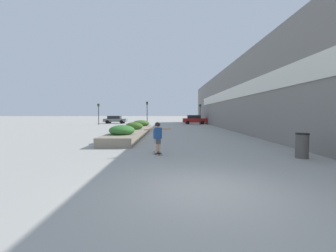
% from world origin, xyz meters
% --- Properties ---
extents(ground_plane, '(300.00, 300.00, 0.00)m').
position_xyz_m(ground_plane, '(0.00, 0.00, 0.00)').
color(ground_plane, '#A3A099').
extents(building_wall_right, '(0.67, 49.73, 7.23)m').
position_xyz_m(building_wall_right, '(6.21, 20.50, 3.62)').
color(building_wall_right, gray).
rests_on(building_wall_right, ground_plane).
extents(planter_box, '(2.02, 14.32, 1.14)m').
position_xyz_m(planter_box, '(-3.81, 13.70, 0.41)').
color(planter_box, gray).
rests_on(planter_box, ground_plane).
extents(skateboard, '(0.44, 0.63, 0.09)m').
position_xyz_m(skateboard, '(-1.34, 4.78, 0.07)').
color(skateboard, black).
rests_on(skateboard, ground_plane).
extents(skateboarder, '(1.20, 0.65, 1.40)m').
position_xyz_m(skateboarder, '(-1.34, 4.78, 0.93)').
color(skateboarder, tan).
rests_on(skateboarder, skateboard).
extents(trash_bin, '(0.54, 0.54, 1.05)m').
position_xyz_m(trash_bin, '(4.76, 3.93, 0.53)').
color(trash_bin, '#514C47').
rests_on(trash_bin, ground_plane).
extents(car_leftmost, '(4.13, 2.03, 1.57)m').
position_xyz_m(car_leftmost, '(3.75, 33.83, 0.81)').
color(car_leftmost, maroon).
rests_on(car_leftmost, ground_plane).
extents(car_center_left, '(4.21, 2.05, 1.42)m').
position_xyz_m(car_center_left, '(-10.75, 36.51, 0.75)').
color(car_center_left, slate).
rests_on(car_center_left, ground_plane).
extents(traffic_light_left, '(0.28, 0.30, 3.74)m').
position_xyz_m(traffic_light_left, '(-4.23, 30.74, 2.53)').
color(traffic_light_left, black).
rests_on(traffic_light_left, ground_plane).
extents(traffic_light_right, '(0.28, 0.30, 3.32)m').
position_xyz_m(traffic_light_right, '(4.30, 30.75, 2.28)').
color(traffic_light_right, black).
rests_on(traffic_light_right, ground_plane).
extents(traffic_light_far_left, '(0.28, 0.30, 3.43)m').
position_xyz_m(traffic_light_far_left, '(-12.10, 30.89, 2.34)').
color(traffic_light_far_left, black).
rests_on(traffic_light_far_left, ground_plane).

